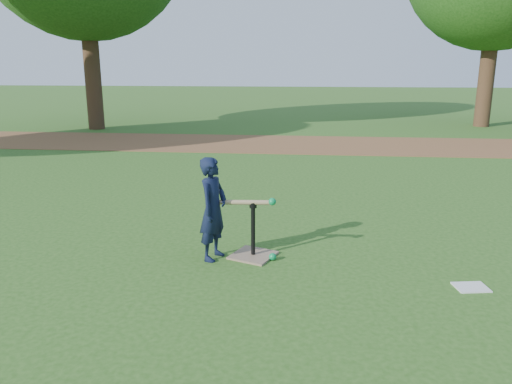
# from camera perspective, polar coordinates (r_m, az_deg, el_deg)

# --- Properties ---
(ground) EXTENTS (80.00, 80.00, 0.00)m
(ground) POSITION_cam_1_polar(r_m,az_deg,el_deg) (5.82, -2.02, -6.14)
(ground) COLOR #285116
(ground) RESTS_ON ground
(dirt_strip) EXTENTS (24.00, 3.00, 0.01)m
(dirt_strip) POSITION_cam_1_polar(r_m,az_deg,el_deg) (13.07, 2.59, 5.52)
(dirt_strip) COLOR brown
(dirt_strip) RESTS_ON ground
(child) EXTENTS (0.37, 0.46, 1.11)m
(child) POSITION_cam_1_polar(r_m,az_deg,el_deg) (5.30, -4.92, -1.94)
(child) COLOR black
(child) RESTS_ON ground
(wiffle_ball_ground) EXTENTS (0.08, 0.08, 0.08)m
(wiffle_ball_ground) POSITION_cam_1_polar(r_m,az_deg,el_deg) (5.39, 1.91, -7.40)
(wiffle_ball_ground) COLOR #0C8645
(wiffle_ball_ground) RESTS_ON ground
(clipboard) EXTENTS (0.33, 0.28, 0.01)m
(clipboard) POSITION_cam_1_polar(r_m,az_deg,el_deg) (5.19, 23.37, -9.96)
(clipboard) COLOR silver
(clipboard) RESTS_ON ground
(batting_tee) EXTENTS (0.56, 0.56, 0.61)m
(batting_tee) POSITION_cam_1_polar(r_m,az_deg,el_deg) (5.47, -0.33, -6.27)
(batting_tee) COLOR #876D55
(batting_tee) RESTS_ON ground
(swing_action) EXTENTS (0.70, 0.12, 0.10)m
(swing_action) POSITION_cam_1_polar(r_m,az_deg,el_deg) (5.29, -1.27, -1.18)
(swing_action) COLOR tan
(swing_action) RESTS_ON ground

